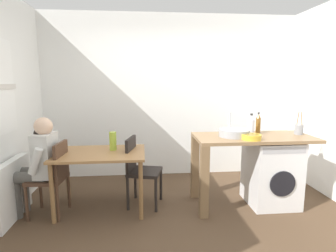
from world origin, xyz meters
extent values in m
plane|color=#4C3826|center=(0.00, 0.00, 0.00)|extent=(5.46, 5.46, 0.00)
cube|color=white|center=(0.00, 1.75, 1.35)|extent=(4.60, 0.10, 2.70)
cube|color=white|center=(-2.02, 0.30, 0.35)|extent=(0.10, 0.80, 0.70)
cube|color=#9E7042|center=(-1.02, 0.47, 0.72)|extent=(1.10, 0.76, 0.03)
cylinder|color=brown|center=(-1.52, 0.14, 0.35)|extent=(0.05, 0.05, 0.71)
cylinder|color=brown|center=(-0.52, 0.14, 0.35)|extent=(0.05, 0.05, 0.71)
cylinder|color=brown|center=(-1.52, 0.80, 0.35)|extent=(0.05, 0.05, 0.71)
cylinder|color=brown|center=(-0.52, 0.80, 0.35)|extent=(0.05, 0.05, 0.71)
cube|color=#4C3323|center=(-1.64, 0.37, 0.45)|extent=(0.43, 0.43, 0.04)
cube|color=#4C3323|center=(-1.46, 0.36, 0.68)|extent=(0.07, 0.38, 0.45)
cylinder|color=#4C3323|center=(-1.83, 0.21, 0.23)|extent=(0.04, 0.04, 0.45)
cylinder|color=#4C3323|center=(-1.80, 0.57, 0.23)|extent=(0.04, 0.04, 0.45)
cylinder|color=#4C3323|center=(-1.47, 0.18, 0.23)|extent=(0.04, 0.04, 0.45)
cylinder|color=#4C3323|center=(-1.44, 0.54, 0.23)|extent=(0.04, 0.04, 0.45)
cube|color=black|center=(-0.47, 0.52, 0.45)|extent=(0.48, 0.48, 0.04)
cube|color=black|center=(-0.64, 0.56, 0.68)|extent=(0.13, 0.38, 0.45)
cylinder|color=black|center=(-0.25, 0.65, 0.23)|extent=(0.04, 0.04, 0.45)
cylinder|color=black|center=(-0.33, 0.30, 0.23)|extent=(0.04, 0.04, 0.45)
cylinder|color=black|center=(-0.60, 0.74, 0.23)|extent=(0.04, 0.04, 0.45)
cylinder|color=black|center=(-0.68, 0.39, 0.23)|extent=(0.04, 0.04, 0.45)
cylinder|color=#595651|center=(-1.98, 0.31, 0.23)|extent=(0.11, 0.11, 0.45)
cylinder|color=#595651|center=(-1.97, 0.49, 0.23)|extent=(0.11, 0.11, 0.45)
cylinder|color=#595651|center=(-1.82, 0.30, 0.50)|extent=(0.41, 0.17, 0.14)
cylinder|color=#595651|center=(-1.81, 0.48, 0.50)|extent=(0.41, 0.17, 0.14)
cube|color=silver|center=(-1.64, 0.37, 0.75)|extent=(0.23, 0.36, 0.52)
cylinder|color=silver|center=(-1.67, 0.16, 0.74)|extent=(0.19, 0.11, 0.31)
cylinder|color=silver|center=(-1.64, 0.58, 0.74)|extent=(0.19, 0.11, 0.31)
sphere|color=beige|center=(-1.64, 0.37, 1.09)|extent=(0.21, 0.21, 0.21)
sphere|color=black|center=(-1.70, 0.38, 1.01)|extent=(0.12, 0.12, 0.12)
cube|color=olive|center=(0.93, 0.42, 0.90)|extent=(1.50, 0.68, 0.04)
cube|color=brown|center=(0.23, 0.13, 0.44)|extent=(0.10, 0.10, 0.88)
cube|color=brown|center=(0.23, 0.71, 0.44)|extent=(0.10, 0.10, 0.88)
cube|color=white|center=(1.19, 0.42, 0.43)|extent=(0.60, 0.60, 0.86)
cylinder|color=black|center=(1.19, 0.11, 0.39)|extent=(0.32, 0.02, 0.32)
cube|color=#B2B2B7|center=(1.19, 0.12, 0.80)|extent=(0.54, 0.01, 0.08)
cylinder|color=#9EA0A5|center=(0.67, 0.42, 0.97)|extent=(0.38, 0.38, 0.09)
cylinder|color=#B2B2B7|center=(0.67, 0.60, 1.06)|extent=(0.02, 0.02, 0.28)
cylinder|color=silver|center=(0.92, 0.49, 1.02)|extent=(0.08, 0.08, 0.20)
cone|color=silver|center=(0.92, 0.49, 1.15)|extent=(0.07, 0.07, 0.06)
cylinder|color=#262626|center=(0.92, 0.49, 1.19)|extent=(0.03, 0.03, 0.02)
cylinder|color=brown|center=(1.07, 0.61, 1.02)|extent=(0.06, 0.06, 0.20)
cone|color=brown|center=(1.07, 0.61, 1.15)|extent=(0.06, 0.06, 0.06)
cylinder|color=#262626|center=(1.07, 0.61, 1.19)|extent=(0.02, 0.02, 0.02)
cylinder|color=gold|center=(0.81, 0.22, 0.95)|extent=(0.23, 0.23, 0.06)
cylinder|color=olive|center=(0.81, 0.22, 0.97)|extent=(0.19, 0.19, 0.03)
cylinder|color=gray|center=(1.56, 0.47, 0.99)|extent=(0.11, 0.11, 0.13)
cylinder|color=#99724C|center=(1.54, 0.48, 1.13)|extent=(0.01, 0.04, 0.18)
cylinder|color=#99724C|center=(1.58, 0.46, 1.13)|extent=(0.01, 0.05, 0.18)
cylinder|color=#A8C63D|center=(-0.87, 0.57, 0.86)|extent=(0.09, 0.09, 0.24)
cube|color=#B2B2B7|center=(0.88, 0.32, 0.92)|extent=(0.15, 0.06, 0.01)
cube|color=#262628|center=(0.88, 0.32, 0.92)|extent=(0.15, 0.06, 0.01)
camera|label=1|loc=(-0.48, -2.88, 1.62)|focal=29.13mm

